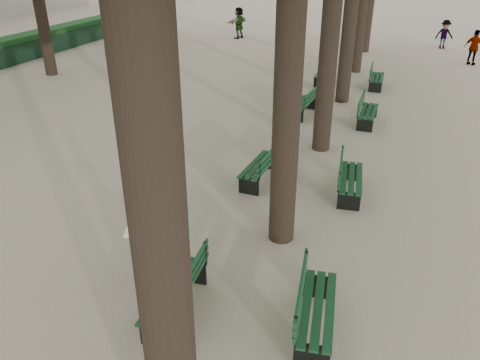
% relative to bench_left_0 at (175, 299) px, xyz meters
% --- Properties ---
extents(ground, '(120.00, 120.00, 0.00)m').
position_rel_bench_left_0_xyz_m(ground, '(-0.37, -0.31, -0.27)').
color(ground, tan).
rests_on(ground, ground).
extents(bench_left_0, '(0.67, 1.83, 0.92)m').
position_rel_bench_left_0_xyz_m(bench_left_0, '(0.00, 0.00, 0.00)').
color(bench_left_0, black).
rests_on(bench_left_0, ground).
extents(bench_left_1, '(0.73, 1.84, 0.92)m').
position_rel_bench_left_0_xyz_m(bench_left_1, '(-0.00, 5.07, 0.00)').
color(bench_left_1, black).
rests_on(bench_left_1, ground).
extents(bench_left_2, '(0.75, 1.85, 0.92)m').
position_rel_bench_left_0_xyz_m(bench_left_2, '(-0.00, 10.58, 0.00)').
color(bench_left_2, black).
rests_on(bench_left_2, ground).
extents(bench_left_3, '(0.60, 1.81, 0.92)m').
position_rel_bench_left_0_xyz_m(bench_left_3, '(0.00, 15.08, 0.00)').
color(bench_left_3, black).
rests_on(bench_left_3, ground).
extents(bench_right_0, '(0.75, 1.85, 0.92)m').
position_rel_bench_left_0_xyz_m(bench_right_0, '(2.27, 0.31, 0.00)').
color(bench_right_0, black).
rests_on(bench_right_0, ground).
extents(bench_right_1, '(0.71, 1.84, 0.92)m').
position_rel_bench_left_0_xyz_m(bench_right_1, '(2.27, 5.06, 0.00)').
color(bench_right_1, black).
rests_on(bench_right_1, ground).
extents(bench_right_2, '(0.62, 1.82, 0.92)m').
position_rel_bench_left_0_xyz_m(bench_right_2, '(2.27, 10.35, 0.00)').
color(bench_right_2, black).
rests_on(bench_right_2, ground).
extents(bench_right_3, '(0.58, 1.80, 0.92)m').
position_rel_bench_left_0_xyz_m(bench_right_3, '(2.27, 15.11, 0.00)').
color(bench_right_3, black).
rests_on(bench_right_3, ground).
extents(man_with_map, '(0.63, 0.72, 1.75)m').
position_rel_bench_left_0_xyz_m(man_with_map, '(-0.71, 0.52, 0.60)').
color(man_with_map, black).
rests_on(man_with_map, ground).
extents(pedestrian_c, '(1.04, 0.80, 1.72)m').
position_rel_bench_left_0_xyz_m(pedestrian_c, '(6.58, 20.97, 0.59)').
color(pedestrian_c, '#262628').
rests_on(pedestrian_c, ground).
extents(pedestrian_e, '(0.95, 1.81, 1.92)m').
position_rel_bench_left_0_xyz_m(pedestrian_e, '(-7.00, 24.52, 0.69)').
color(pedestrian_e, '#262628').
rests_on(pedestrian_e, ground).
extents(pedestrian_b, '(1.09, 0.62, 1.61)m').
position_rel_bench_left_0_xyz_m(pedestrian_b, '(5.42, 24.98, 0.53)').
color(pedestrian_b, '#262628').
rests_on(pedestrian_b, ground).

